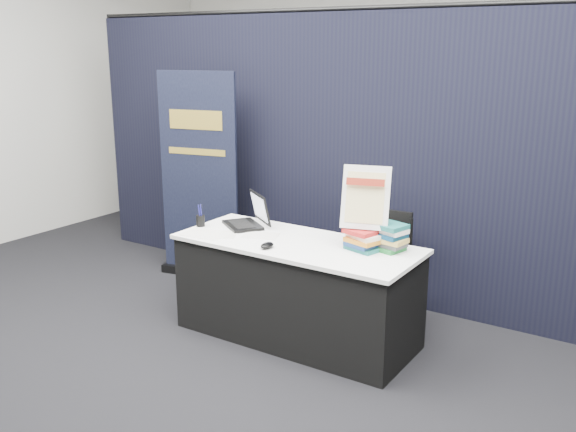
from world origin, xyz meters
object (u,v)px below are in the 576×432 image
at_px(book_stack_short, 388,237).
at_px(stacking_chair, 379,263).
at_px(laptop, 246,218).
at_px(pullup_banner, 199,189).
at_px(display_table, 297,290).
at_px(book_stack_tall, 362,240).
at_px(info_sign, 365,198).

distance_m(book_stack_short, stacking_chair, 0.58).
xyz_separation_m(laptop, book_stack_short, (1.21, 0.03, 0.04)).
bearing_deg(pullup_banner, display_table, -35.25).
relative_size(laptop, pullup_banner, 0.23).
xyz_separation_m(book_stack_tall, info_sign, (-0.00, 0.03, 0.29)).
xyz_separation_m(book_stack_short, info_sign, (-0.15, -0.07, 0.27)).
bearing_deg(stacking_chair, info_sign, -82.07).
relative_size(book_stack_tall, info_sign, 0.59).
xyz_separation_m(display_table, info_sign, (0.48, 0.12, 0.74)).
distance_m(book_stack_short, info_sign, 0.32).
distance_m(pullup_banner, stacking_chair, 1.89).
bearing_deg(laptop, stacking_chair, 58.02).
height_order(pullup_banner, stacking_chair, pullup_banner).
relative_size(book_stack_short, pullup_banner, 0.13).
bearing_deg(display_table, info_sign, 13.69).
relative_size(laptop, info_sign, 0.98).
bearing_deg(display_table, book_stack_short, 16.15).
distance_m(display_table, book_stack_short, 0.81).
relative_size(laptop, book_stack_short, 1.74).
height_order(display_table, book_stack_short, book_stack_short).
xyz_separation_m(display_table, book_stack_short, (0.63, 0.18, 0.47)).
distance_m(laptop, book_stack_tall, 1.06).
bearing_deg(book_stack_short, book_stack_tall, -147.42).
distance_m(info_sign, pullup_banner, 2.03).
height_order(laptop, pullup_banner, pullup_banner).
bearing_deg(laptop, info_sign, 32.78).
bearing_deg(stacking_chair, book_stack_tall, -82.77).
relative_size(pullup_banner, stacking_chair, 2.15).
height_order(laptop, stacking_chair, laptop).
bearing_deg(info_sign, stacking_chair, 84.40).
bearing_deg(book_stack_short, pullup_banner, 168.27).
xyz_separation_m(display_table, book_stack_tall, (0.48, 0.09, 0.45)).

